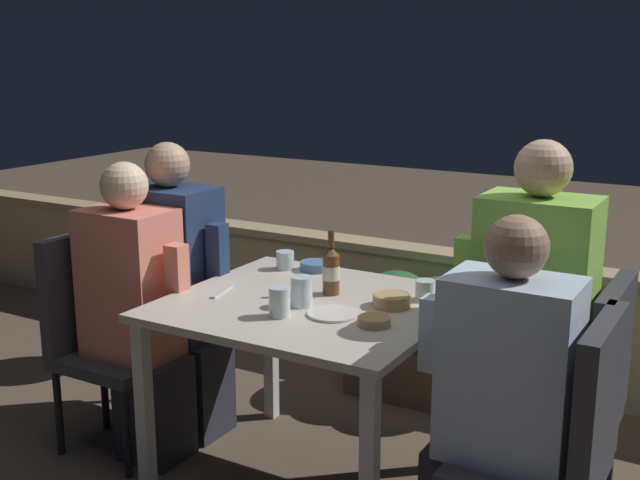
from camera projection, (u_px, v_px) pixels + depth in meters
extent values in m
cube|color=tan|center=(440.00, 315.00, 4.19)|extent=(9.00, 0.14, 0.61)
cube|color=tan|center=(443.00, 254.00, 4.12)|extent=(9.00, 0.18, 0.04)
cube|color=#BCB2A3|center=(311.00, 305.00, 2.97)|extent=(1.02, 0.94, 0.03)
cube|color=silver|center=(145.00, 414.00, 2.93)|extent=(0.05, 0.05, 0.72)
cube|color=silver|center=(369.00, 480.00, 2.48)|extent=(0.05, 0.05, 0.72)
cube|color=silver|center=(271.00, 343.00, 3.64)|extent=(0.05, 0.05, 0.72)
cube|color=silver|center=(464.00, 385.00, 3.19)|extent=(0.05, 0.05, 0.72)
cube|color=brown|center=(434.00, 371.00, 3.89)|extent=(0.80, 0.36, 0.28)
ellipsoid|color=#235628|center=(394.00, 306.00, 3.93)|extent=(0.36, 0.47, 0.34)
ellipsoid|color=#235628|center=(436.00, 313.00, 3.82)|extent=(0.36, 0.47, 0.34)
ellipsoid|color=#235628|center=(481.00, 321.00, 3.71)|extent=(0.36, 0.47, 0.34)
cube|color=#333338|center=(122.00, 357.00, 3.35)|extent=(0.44, 0.44, 0.05)
cube|color=#333338|center=(84.00, 289.00, 3.38)|extent=(0.06, 0.44, 0.49)
cylinder|color=black|center=(59.00, 412.00, 3.33)|extent=(0.03, 0.03, 0.38)
cylinder|color=black|center=(126.00, 433.00, 3.15)|extent=(0.03, 0.03, 0.38)
cylinder|color=black|center=(123.00, 380.00, 3.65)|extent=(0.03, 0.03, 0.38)
cylinder|color=black|center=(188.00, 398.00, 3.47)|extent=(0.03, 0.03, 0.38)
cube|color=#282833|center=(155.00, 408.00, 3.31)|extent=(0.25, 0.23, 0.43)
cube|color=#E07A66|center=(130.00, 284.00, 3.24)|extent=(0.36, 0.26, 0.61)
cube|color=#E07A66|center=(177.00, 275.00, 3.10)|extent=(0.07, 0.07, 0.24)
sphere|color=beige|center=(124.00, 186.00, 3.14)|extent=(0.19, 0.19, 0.19)
cube|color=#333338|center=(163.00, 338.00, 3.58)|extent=(0.44, 0.44, 0.05)
cube|color=#333338|center=(127.00, 274.00, 3.61)|extent=(0.06, 0.44, 0.49)
cylinder|color=black|center=(104.00, 389.00, 3.56)|extent=(0.03, 0.03, 0.38)
cylinder|color=black|center=(170.00, 407.00, 3.37)|extent=(0.03, 0.03, 0.38)
cylinder|color=black|center=(161.00, 361.00, 3.88)|extent=(0.03, 0.03, 0.38)
cylinder|color=black|center=(224.00, 376.00, 3.69)|extent=(0.03, 0.03, 0.38)
cube|color=#282833|center=(195.00, 385.00, 3.54)|extent=(0.28, 0.23, 0.43)
cube|color=navy|center=(172.00, 263.00, 3.46)|extent=(0.39, 0.26, 0.66)
cube|color=navy|center=(218.00, 252.00, 3.32)|extent=(0.07, 0.07, 0.24)
sphere|color=tan|center=(167.00, 165.00, 3.36)|extent=(0.19, 0.19, 0.19)
cube|color=#333338|center=(526.00, 469.00, 2.46)|extent=(0.44, 0.44, 0.05)
cube|color=#333338|center=(598.00, 402.00, 2.30)|extent=(0.06, 0.44, 0.49)
cube|color=silver|center=(509.00, 370.00, 2.42)|extent=(0.39, 0.26, 0.58)
cube|color=silver|center=(433.00, 334.00, 2.52)|extent=(0.07, 0.07, 0.24)
sphere|color=#99755B|center=(517.00, 247.00, 2.33)|extent=(0.19, 0.19, 0.19)
cube|color=#333338|center=(547.00, 418.00, 2.79)|extent=(0.44, 0.44, 0.05)
cube|color=#333338|center=(611.00, 357.00, 2.64)|extent=(0.06, 0.44, 0.49)
cylinder|color=black|center=(507.00, 440.00, 3.10)|extent=(0.03, 0.03, 0.38)
cylinder|color=black|center=(609.00, 464.00, 2.91)|extent=(0.03, 0.03, 0.38)
cube|color=#282833|center=(497.00, 456.00, 2.92)|extent=(0.27, 0.23, 0.43)
cube|color=#8CCC4C|center=(534.00, 305.00, 2.74)|extent=(0.38, 0.26, 0.75)
cube|color=#8CCC4C|center=(466.00, 270.00, 2.84)|extent=(0.07, 0.07, 0.24)
sphere|color=tan|center=(543.00, 168.00, 2.62)|extent=(0.19, 0.19, 0.19)
cylinder|color=brown|center=(331.00, 275.00, 3.04)|extent=(0.06, 0.06, 0.15)
cylinder|color=beige|center=(331.00, 273.00, 3.04)|extent=(0.07, 0.07, 0.05)
cone|color=brown|center=(331.00, 251.00, 3.02)|extent=(0.06, 0.06, 0.03)
cylinder|color=brown|center=(331.00, 239.00, 3.01)|extent=(0.02, 0.02, 0.06)
cylinder|color=silver|center=(333.00, 314.00, 2.82)|extent=(0.18, 0.18, 0.01)
cylinder|color=tan|center=(374.00, 321.00, 2.71)|extent=(0.11, 0.11, 0.03)
torus|color=tan|center=(374.00, 318.00, 2.71)|extent=(0.11, 0.11, 0.01)
cylinder|color=#4C709E|center=(315.00, 266.00, 3.38)|extent=(0.13, 0.13, 0.04)
torus|color=#4C709E|center=(315.00, 263.00, 3.38)|extent=(0.13, 0.13, 0.01)
cylinder|color=tan|center=(392.00, 300.00, 2.91)|extent=(0.14, 0.14, 0.05)
torus|color=tan|center=(392.00, 295.00, 2.90)|extent=(0.14, 0.14, 0.01)
cylinder|color=silver|center=(285.00, 260.00, 3.40)|extent=(0.08, 0.08, 0.08)
cylinder|color=silver|center=(302.00, 291.00, 2.90)|extent=(0.08, 0.08, 0.11)
cylinder|color=silver|center=(425.00, 290.00, 2.98)|extent=(0.07, 0.07, 0.08)
cylinder|color=silver|center=(280.00, 302.00, 2.79)|extent=(0.08, 0.08, 0.11)
cube|color=silver|center=(222.00, 291.00, 3.08)|extent=(0.06, 0.17, 0.01)
cylinder|color=brown|center=(141.00, 342.00, 4.33)|extent=(0.29, 0.29, 0.23)
cylinder|color=#47331E|center=(139.00, 303.00, 4.28)|extent=(0.03, 0.03, 0.21)
ellipsoid|color=#235628|center=(136.00, 255.00, 4.21)|extent=(0.40, 0.40, 0.36)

